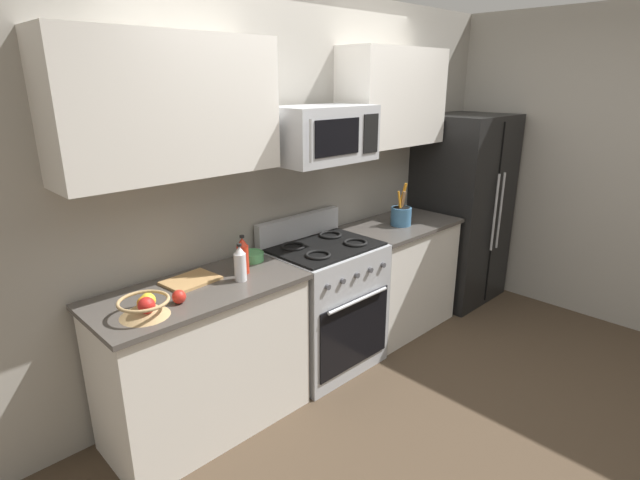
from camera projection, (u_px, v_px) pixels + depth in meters
ground_plane at (395, 401)px, 3.25m from camera, size 16.00×16.00×0.00m
wall_back at (289, 185)px, 3.54m from camera, size 8.00×0.10×2.60m
counter_left at (204, 359)px, 2.90m from camera, size 1.21×0.59×0.91m
range_oven at (324, 305)px, 3.55m from camera, size 0.76×0.63×1.09m
counter_right at (398, 275)px, 4.14m from camera, size 0.97×0.59×0.91m
refrigerator at (461, 209)px, 4.60m from camera, size 0.81×0.70×1.73m
wall_right at (560, 165)px, 4.36m from camera, size 0.10×8.00×2.60m
microwave at (322, 134)px, 3.19m from camera, size 0.70×0.44×0.36m
upper_cabinets_left at (168, 107)px, 2.54m from camera, size 1.20×0.34×0.72m
upper_cabinets_right at (393, 97)px, 3.79m from camera, size 0.96×0.34×0.72m
utensil_crock at (401, 215)px, 3.92m from camera, size 0.16×0.16×0.33m
fruit_basket at (145, 306)px, 2.42m from camera, size 0.25×0.25×0.11m
apple_loose at (179, 297)px, 2.56m from camera, size 0.07×0.07×0.07m
cutting_board at (191, 281)px, 2.84m from camera, size 0.32×0.25×0.02m
bottle_hot_sauce at (243, 256)px, 2.94m from camera, size 0.07×0.07×0.24m
bottle_vinegar at (240, 264)px, 2.83m from camera, size 0.07×0.07×0.22m
prep_bowl at (252, 256)px, 3.16m from camera, size 0.16×0.16×0.06m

